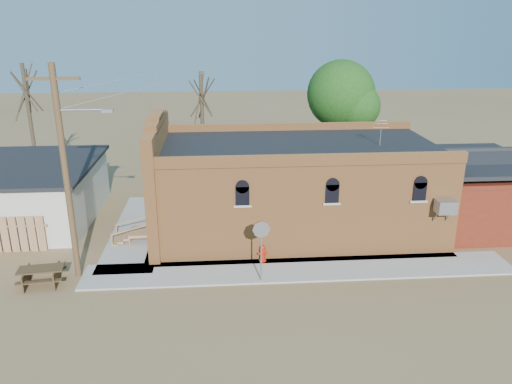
{
  "coord_description": "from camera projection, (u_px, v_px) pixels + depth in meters",
  "views": [
    {
      "loc": [
        -1.96,
        -18.64,
        10.52
      ],
      "look_at": [
        -0.19,
        4.75,
        2.4
      ],
      "focal_mm": 35.0,
      "sensor_mm": 36.0,
      "label": 1
    }
  ],
  "objects": [
    {
      "name": "tree_bare_far",
      "position": [
        26.0,
        90.0,
        31.26
      ],
      "size": [
        2.8,
        2.8,
        8.16
      ],
      "color": "#4E412C",
      "rests_on": "ground"
    },
    {
      "name": "utility_pole",
      "position": [
        67.0,
        170.0,
        20.14
      ],
      "size": [
        3.12,
        0.26,
        9.0
      ],
      "color": "#49361D",
      "rests_on": "ground"
    },
    {
      "name": "brick_bar",
      "position": [
        290.0,
        188.0,
        25.68
      ],
      "size": [
        16.4,
        7.97,
        6.3
      ],
      "color": "#C3763B",
      "rests_on": "ground"
    },
    {
      "name": "ground",
      "position": [
        269.0,
        282.0,
        21.15
      ],
      "size": [
        120.0,
        120.0,
        0.0
      ],
      "primitive_type": "plane",
      "color": "brown",
      "rests_on": "ground"
    },
    {
      "name": "fire_hydrant",
      "position": [
        263.0,
        253.0,
        22.68
      ],
      "size": [
        0.45,
        0.44,
        0.79
      ],
      "rotation": [
        0.0,
        0.0,
        -0.25
      ],
      "color": "#AB1C09",
      "rests_on": "sidewalk_south"
    },
    {
      "name": "sidewalk_west",
      "position": [
        139.0,
        229.0,
        26.34
      ],
      "size": [
        2.6,
        10.0,
        0.08
      ],
      "primitive_type": "cube",
      "color": "#9E9991",
      "rests_on": "ground"
    },
    {
      "name": "stop_sign",
      "position": [
        261.0,
        235.0,
        20.41
      ],
      "size": [
        0.74,
        0.15,
        2.73
      ],
      "rotation": [
        0.0,
        0.0,
        -0.3
      ],
      "color": "#939499",
      "rests_on": "sidewalk_south"
    },
    {
      "name": "tree_bare_near",
      "position": [
        201.0,
        97.0,
        31.23
      ],
      "size": [
        2.8,
        2.8,
        7.65
      ],
      "color": "#4E412C",
      "rests_on": "ground"
    },
    {
      "name": "picnic_table",
      "position": [
        41.0,
        274.0,
        20.78
      ],
      "size": [
        1.96,
        1.56,
        0.76
      ],
      "rotation": [
        0.0,
        0.0,
        0.11
      ],
      "color": "#44301B",
      "rests_on": "ground"
    },
    {
      "name": "sidewalk_south",
      "position": [
        301.0,
        270.0,
        22.09
      ],
      "size": [
        19.0,
        2.2,
        0.08
      ],
      "primitive_type": "cube",
      "color": "#9E9991",
      "rests_on": "ground"
    },
    {
      "name": "red_shed",
      "position": [
        475.0,
        184.0,
        26.41
      ],
      "size": [
        5.4,
        6.4,
        4.3
      ],
      "color": "maroon",
      "rests_on": "ground"
    },
    {
      "name": "tree_leafy",
      "position": [
        341.0,
        94.0,
        32.35
      ],
      "size": [
        4.4,
        4.4,
        8.15
      ],
      "color": "#4E412C",
      "rests_on": "ground"
    },
    {
      "name": "trash_barrel",
      "position": [
        155.0,
        230.0,
        25.08
      ],
      "size": [
        0.69,
        0.69,
        0.9
      ],
      "primitive_type": "cylinder",
      "rotation": [
        0.0,
        0.0,
        -0.21
      ],
      "color": "navy",
      "rests_on": "sidewalk_west"
    }
  ]
}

